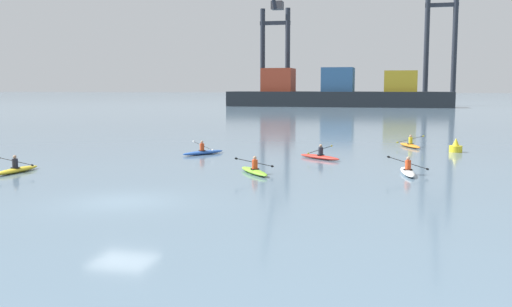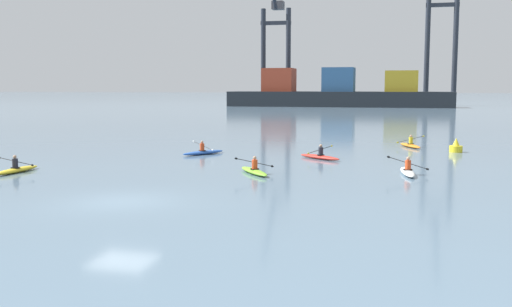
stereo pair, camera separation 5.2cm
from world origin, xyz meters
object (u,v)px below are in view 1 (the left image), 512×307
kayak_orange (410,145)px  kayak_yellow (16,169)px  kayak_white (408,171)px  container_barge (337,93)px  gantry_crane_west_mid (441,25)px  kayak_lime (254,171)px  gantry_crane_west (275,36)px  kayak_blue (203,152)px  kayak_red (320,156)px  channel_buoy (456,147)px

kayak_orange → kayak_yellow: bearing=-138.2°
kayak_white → kayak_orange: size_ratio=1.02×
container_barge → gantry_crane_west_mid: bearing=26.1°
kayak_white → kayak_lime: kayak_white is taller
gantry_crane_west → kayak_lime: (22.56, -112.57, -16.62)m
kayak_blue → gantry_crane_west_mid: bearing=78.4°
gantry_crane_west → kayak_red: gantry_crane_west is taller
kayak_white → kayak_yellow: size_ratio=1.01×
container_barge → kayak_red: container_barge is taller
gantry_crane_west_mid → kayak_orange: 101.43m
kayak_white → kayak_orange: 14.32m
channel_buoy → kayak_red: bearing=-145.0°
gantry_crane_west_mid → kayak_red: (-14.02, -108.23, -18.65)m
container_barge → kayak_white: (14.18, -102.48, -2.83)m
kayak_yellow → kayak_blue: bearing=55.7°
channel_buoy → kayak_yellow: bearing=-146.4°
gantry_crane_west_mid → kayak_white: gantry_crane_west_mid is taller
kayak_blue → kayak_yellow: size_ratio=0.93×
container_barge → gantry_crane_west_mid: 29.96m
channel_buoy → kayak_yellow: size_ratio=0.29×
kayak_lime → kayak_yellow: size_ratio=0.91×
kayak_white → kayak_yellow: 20.86m
container_barge → kayak_lime: size_ratio=16.01×
kayak_white → kayak_blue: kayak_white is taller
gantry_crane_west → kayak_red: (25.10, -105.45, -16.62)m
kayak_yellow → kayak_red: bearing=32.8°
kayak_lime → kayak_orange: 18.01m
container_barge → kayak_red: (8.83, -97.04, -2.83)m
container_barge → gantry_crane_west: size_ratio=1.37×
gantry_crane_west → kayak_orange: bearing=-72.3°
kayak_blue → kayak_white: bearing=-24.4°
gantry_crane_west_mid → kayak_yellow: bearing=-103.9°
container_barge → kayak_yellow: size_ratio=14.61×
gantry_crane_west → kayak_red: 109.66m
gantry_crane_west → channel_buoy: size_ratio=36.48×
gantry_crane_west_mid → gantry_crane_west: bearing=-175.9°
gantry_crane_west → kayak_white: bearing=-74.6°
kayak_orange → container_barge: bearing=99.4°
container_barge → kayak_orange: bearing=-80.6°
kayak_white → gantry_crane_west_mid: bearing=85.6°
channel_buoy → kayak_white: bearing=-106.5°
kayak_orange → kayak_blue: bearing=-149.0°
kayak_white → kayak_blue: bearing=155.6°
container_barge → kayak_blue: 96.46m
gantry_crane_west → gantry_crane_west_mid: (39.11, 2.78, 2.03)m
kayak_blue → kayak_lime: bearing=-54.7°
kayak_white → kayak_red: bearing=134.5°
kayak_lime → kayak_orange: same height
channel_buoy → kayak_red: 10.73m
gantry_crane_west_mid → kayak_lime: 118.02m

